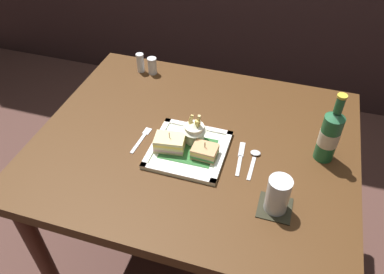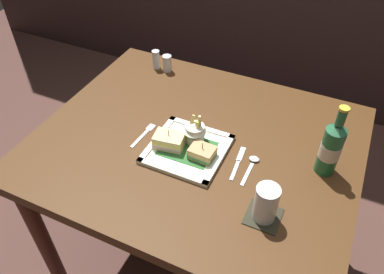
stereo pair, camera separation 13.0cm
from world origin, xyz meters
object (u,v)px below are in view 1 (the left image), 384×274
(sandwich_half_right, at_px, (205,152))
(spoon, at_px, (254,157))
(fries_cup, at_px, (194,130))
(water_glass, at_px, (278,196))
(salt_shaker, at_px, (141,64))
(sandwich_half_left, at_px, (170,143))
(square_plate, at_px, (188,150))
(beer_bottle, at_px, (330,135))
(knife, at_px, (240,157))
(dining_table, at_px, (195,159))
(pepper_shaker, at_px, (152,67))
(fork, at_px, (142,138))

(sandwich_half_right, xyz_separation_m, spoon, (0.16, 0.05, -0.03))
(fries_cup, distance_m, water_glass, 0.37)
(salt_shaker, bearing_deg, water_glass, -40.53)
(sandwich_half_left, distance_m, sandwich_half_right, 0.12)
(square_plate, relative_size, sandwich_half_right, 3.00)
(beer_bottle, distance_m, knife, 0.30)
(dining_table, height_order, knife, knife)
(beer_bottle, relative_size, pepper_shaker, 3.49)
(spoon, bearing_deg, fries_cup, 176.22)
(square_plate, xyz_separation_m, pepper_shaker, (-0.30, 0.42, 0.03))
(pepper_shaker, bearing_deg, sandwich_half_right, -50.37)
(knife, distance_m, spoon, 0.05)
(beer_bottle, xyz_separation_m, salt_shaker, (-0.80, 0.31, -0.06))
(sandwich_half_right, height_order, beer_bottle, beer_bottle)
(dining_table, relative_size, salt_shaker, 13.29)
(fries_cup, relative_size, knife, 0.70)
(water_glass, bearing_deg, spoon, 116.97)
(sandwich_half_right, bearing_deg, square_plate, 166.34)
(water_glass, relative_size, fork, 0.85)
(fries_cup, relative_size, salt_shaker, 1.36)
(fries_cup, distance_m, spoon, 0.23)
(sandwich_half_left, bearing_deg, spoon, 9.66)
(beer_bottle, xyz_separation_m, knife, (-0.27, -0.08, -0.10))
(sandwich_half_left, height_order, water_glass, water_glass)
(fork, height_order, knife, same)
(fries_cup, height_order, knife, fries_cup)
(knife, bearing_deg, water_glass, -51.86)
(beer_bottle, bearing_deg, fork, -171.06)
(beer_bottle, height_order, salt_shaker, beer_bottle)
(square_plate, relative_size, spoon, 1.85)
(fries_cup, distance_m, pepper_shaker, 0.48)
(square_plate, bearing_deg, spoon, 8.53)
(spoon, bearing_deg, sandwich_half_left, -170.34)
(fries_cup, xyz_separation_m, fork, (-0.18, -0.04, -0.06))
(square_plate, bearing_deg, sandwich_half_left, -166.34)
(pepper_shaker, bearing_deg, sandwich_half_left, -61.50)
(fork, distance_m, salt_shaker, 0.45)
(water_glass, xyz_separation_m, spoon, (-0.10, 0.19, -0.05))
(beer_bottle, distance_m, spoon, 0.25)
(beer_bottle, distance_m, water_glass, 0.29)
(sandwich_half_left, bearing_deg, beer_bottle, 13.71)
(square_plate, bearing_deg, knife, 8.23)
(dining_table, bearing_deg, square_plate, -96.20)
(dining_table, xyz_separation_m, fork, (-0.18, -0.05, 0.10))
(dining_table, height_order, fries_cup, fries_cup)
(sandwich_half_left, height_order, salt_shaker, salt_shaker)
(dining_table, distance_m, square_plate, 0.12)
(square_plate, distance_m, salt_shaker, 0.55)
(water_glass, distance_m, spoon, 0.22)
(knife, bearing_deg, beer_bottle, 17.23)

